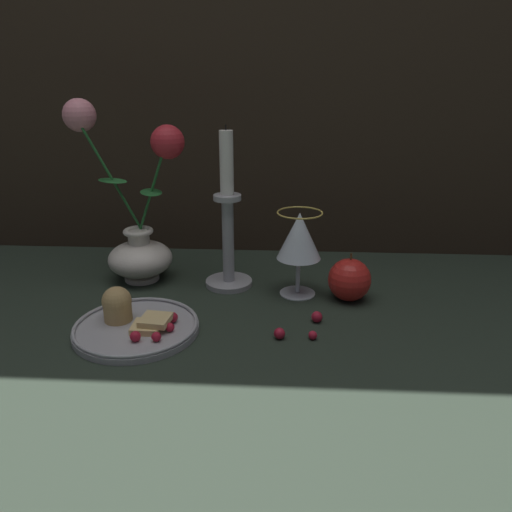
{
  "coord_description": "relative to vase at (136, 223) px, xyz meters",
  "views": [
    {
      "loc": [
        0.13,
        -0.77,
        0.39
      ],
      "look_at": [
        0.08,
        0.02,
        0.1
      ],
      "focal_mm": 35.0,
      "sensor_mm": 36.0,
      "label": 1
    }
  ],
  "objects": [
    {
      "name": "berry_front_center",
      "position": [
        0.28,
        -0.23,
        -0.11
      ],
      "size": [
        0.02,
        0.02,
        0.02
      ],
      "primitive_type": "sphere",
      "color": "#AD192D",
      "rests_on": "ground_plane"
    },
    {
      "name": "wine_glass",
      "position": [
        0.32,
        -0.06,
        -0.01
      ],
      "size": [
        0.08,
        0.08,
        0.16
      ],
      "color": "silver",
      "rests_on": "ground_plane"
    },
    {
      "name": "apple_beside_vase",
      "position": [
        0.41,
        -0.08,
        -0.08
      ],
      "size": [
        0.08,
        0.08,
        0.09
      ],
      "color": "red",
      "rests_on": "ground_plane"
    },
    {
      "name": "candlestick",
      "position": [
        0.18,
        -0.02,
        -0.0
      ],
      "size": [
        0.09,
        0.09,
        0.31
      ],
      "color": "#A3A3A8",
      "rests_on": "ground_plane"
    },
    {
      "name": "vase",
      "position": [
        0.0,
        0.0,
        0.0
      ],
      "size": [
        0.23,
        0.13,
        0.35
      ],
      "color": "silver",
      "rests_on": "ground_plane"
    },
    {
      "name": "berry_by_glass_stem",
      "position": [
        0.34,
        -0.23,
        -0.11
      ],
      "size": [
        0.01,
        0.01,
        0.01
      ],
      "primitive_type": "sphere",
      "color": "#AD192D",
      "rests_on": "ground_plane"
    },
    {
      "name": "berry_near_plate",
      "position": [
        0.35,
        -0.17,
        -0.11
      ],
      "size": [
        0.02,
        0.02,
        0.02
      ],
      "primitive_type": "sphere",
      "color": "#AD192D",
      "rests_on": "ground_plane"
    },
    {
      "name": "ground_plane",
      "position": [
        0.16,
        -0.15,
        -0.12
      ],
      "size": [
        2.4,
        2.4,
        0.0
      ],
      "primitive_type": "plane",
      "color": "#232D23",
      "rests_on": "ground"
    },
    {
      "name": "plate_with_pastries",
      "position": [
        0.05,
        -0.22,
        -0.1
      ],
      "size": [
        0.2,
        0.2,
        0.07
      ],
      "color": "#A3A3A8",
      "rests_on": "ground_plane"
    }
  ]
}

